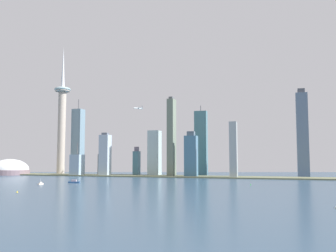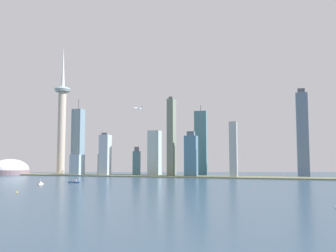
{
  "view_description": "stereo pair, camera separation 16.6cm",
  "coord_description": "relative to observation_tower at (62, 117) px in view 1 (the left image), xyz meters",
  "views": [
    {
      "loc": [
        262.55,
        -167.5,
        35.47
      ],
      "look_at": [
        37.27,
        535.78,
        101.0
      ],
      "focal_mm": 39.7,
      "sensor_mm": 36.0,
      "label": 1
    },
    {
      "loc": [
        262.7,
        -167.45,
        35.47
      ],
      "look_at": [
        37.27,
        535.78,
        101.0
      ],
      "focal_mm": 39.7,
      "sensor_mm": 36.0,
      "label": 2
    }
  ],
  "objects": [
    {
      "name": "boat_3",
      "position": [
        194.67,
        -255.16,
        -131.17
      ],
      "size": [
        17.36,
        7.34,
        4.95
      ],
      "rotation": [
        0.0,
        0.0,
        3.3
      ],
      "color": "navy",
      "rests_on": "ground"
    },
    {
      "name": "boat_1",
      "position": [
        170.77,
        -301.41,
        -131.56
      ],
      "size": [
        4.26,
        8.45,
        8.43
      ],
      "rotation": [
        0.0,
        0.0,
        4.52
      ],
      "color": "beige",
      "rests_on": "ground"
    },
    {
      "name": "observation_tower",
      "position": [
        0.0,
        0.0,
        0.0
      ],
      "size": [
        37.52,
        37.52,
        298.54
      ],
      "color": "#B2A496",
      "rests_on": "ground"
    },
    {
      "name": "waterfront_pier",
      "position": [
        233.64,
        -34.09,
        -131.81
      ],
      "size": [
        843.88,
        64.88,
        2.29
      ],
      "primitive_type": "cube",
      "color": "#6A6F50",
      "rests_on": "ground"
    },
    {
      "name": "skyscraper_0",
      "position": [
        232.51,
        -9.39,
        -85.8
      ],
      "size": [
        22.99,
        25.2,
        94.3
      ],
      "color": "#A9C3C5",
      "rests_on": "ground"
    },
    {
      "name": "channel_buoy_1",
      "position": [
        448.15,
        -223.84,
        -132.11
      ],
      "size": [
        1.71,
        1.71,
        1.69
      ],
      "primitive_type": "cone",
      "color": "green",
      "rests_on": "ground"
    },
    {
      "name": "skyscraper_6",
      "position": [
        134.81,
        -42.3,
        -89.48
      ],
      "size": [
        20.44,
        18.95,
        89.9
      ],
      "color": "#A7B9CA",
      "rests_on": "ground"
    },
    {
      "name": "skyscraper_2",
      "position": [
        401.91,
        -48.94,
        -80.77
      ],
      "size": [
        13.46,
        15.48,
        104.35
      ],
      "color": "#9FACAF",
      "rests_on": "ground"
    },
    {
      "name": "skyscraper_5",
      "position": [
        20.64,
        37.64,
        -55.66
      ],
      "size": [
        24.06,
        22.66,
        178.66
      ],
      "color": "slate",
      "rests_on": "ground"
    },
    {
      "name": "skyscraper_9",
      "position": [
        89.52,
        29.7,
        -109.71
      ],
      "size": [
        15.05,
        12.61,
        61.91
      ],
      "color": "slate",
      "rests_on": "ground"
    },
    {
      "name": "skyscraper_8",
      "position": [
        73.35,
        -49.32,
        -110.58
      ],
      "size": [
        22.78,
        24.46,
        69.37
      ],
      "color": "#93AEC4",
      "rests_on": "ground"
    },
    {
      "name": "airplane",
      "position": [
        194.39,
        -7.32,
        11.04
      ],
      "size": [
        21.65,
        20.85,
        7.1
      ],
      "rotation": [
        0.0,
        0.0,
        4.08
      ],
      "color": "white"
    },
    {
      "name": "skyscraper_7",
      "position": [
        191.92,
        -8.92,
        -105.26
      ],
      "size": [
        12.42,
        14.25,
        61.14
      ],
      "color": "#406B7A",
      "rests_on": "ground"
    },
    {
      "name": "skyscraper_1",
      "position": [
        526.2,
        35.27,
        -48.6
      ],
      "size": [
        22.25,
        27.24,
        174.37
      ],
      "color": "slate",
      "rests_on": "ground"
    },
    {
      "name": "stadium_dome",
      "position": [
        -97.87,
        -51.33,
        -122.9
      ],
      "size": [
        86.93,
        86.93,
        47.79
      ],
      "color": "slate",
      "rests_on": "ground"
    },
    {
      "name": "skyscraper_3",
      "position": [
        276.0,
        -29.7,
        -54.31
      ],
      "size": [
        12.98,
        23.67,
        160.34
      ],
      "color": "slate",
      "rests_on": "ground"
    },
    {
      "name": "channel_buoy_0",
      "position": [
        223.52,
        -411.47,
        -131.99
      ],
      "size": [
        1.86,
        1.86,
        1.92
      ],
      "primitive_type": "cone",
      "color": "yellow",
      "rests_on": "ground"
    },
    {
      "name": "skyscraper_10",
      "position": [
        318.94,
        48.0,
        -63.25
      ],
      "size": [
        26.53,
        16.8,
        151.87
      ],
      "color": "#427380",
      "rests_on": "ground"
    },
    {
      "name": "skyscraper_4",
      "position": [
        318.12,
        -37.07,
        -91.08
      ],
      "size": [
        23.86,
        18.87,
        89.02
      ],
      "color": "teal",
      "rests_on": "ground"
    }
  ]
}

